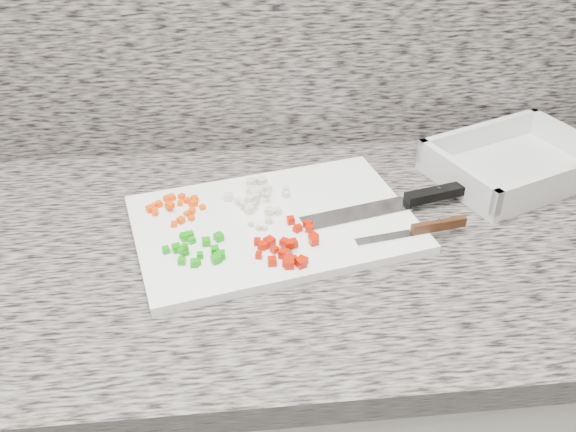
# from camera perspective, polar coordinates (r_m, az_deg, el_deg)

# --- Properties ---
(countertop) EXTENTS (3.96, 0.64, 0.04)m
(countertop) POSITION_cam_1_polar(r_m,az_deg,el_deg) (1.00, -6.49, -3.23)
(countertop) COLOR slate
(countertop) RESTS_ON cabinet
(cutting_board) EXTENTS (0.48, 0.37, 0.01)m
(cutting_board) POSITION_cam_1_polar(r_m,az_deg,el_deg) (1.01, -1.25, -0.69)
(cutting_board) COLOR white
(cutting_board) RESTS_ON countertop
(carrot_pile) EXTENTS (0.10, 0.09, 0.02)m
(carrot_pile) POSITION_cam_1_polar(r_m,az_deg,el_deg) (1.05, -9.93, 0.87)
(carrot_pile) COLOR #FA4905
(carrot_pile) RESTS_ON cutting_board
(onion_pile) EXTENTS (0.11, 0.11, 0.02)m
(onion_pile) POSITION_cam_1_polar(r_m,az_deg,el_deg) (1.05, -2.85, 1.89)
(onion_pile) COLOR beige
(onion_pile) RESTS_ON cutting_board
(green_pepper_pile) EXTENTS (0.09, 0.08, 0.02)m
(green_pepper_pile) POSITION_cam_1_polar(r_m,az_deg,el_deg) (0.95, -7.82, -2.85)
(green_pepper_pile) COLOR #148E0C
(green_pepper_pile) RESTS_ON cutting_board
(red_pepper_pile) EXTENTS (0.10, 0.12, 0.02)m
(red_pepper_pile) POSITION_cam_1_polar(r_m,az_deg,el_deg) (0.94, 0.04, -2.79)
(red_pepper_pile) COLOR #B31402
(red_pepper_pile) RESTS_ON cutting_board
(garlic_pile) EXTENTS (0.05, 0.05, 0.01)m
(garlic_pile) POSITION_cam_1_polar(r_m,az_deg,el_deg) (1.00, -1.96, -0.48)
(garlic_pile) COLOR beige
(garlic_pile) RESTS_ON cutting_board
(chef_knife) EXTENTS (0.30, 0.10, 0.02)m
(chef_knife) POSITION_cam_1_polar(r_m,az_deg,el_deg) (1.06, 10.85, 1.40)
(chef_knife) COLOR silver
(chef_knife) RESTS_ON cutting_board
(paring_knife) EXTENTS (0.18, 0.04, 0.02)m
(paring_knife) POSITION_cam_1_polar(r_m,az_deg,el_deg) (1.00, 12.08, -1.10)
(paring_knife) COLOR silver
(paring_knife) RESTS_ON cutting_board
(tray) EXTENTS (0.33, 0.29, 0.06)m
(tray) POSITION_cam_1_polar(r_m,az_deg,el_deg) (1.21, 19.47, 4.27)
(tray) COLOR silver
(tray) RESTS_ON countertop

